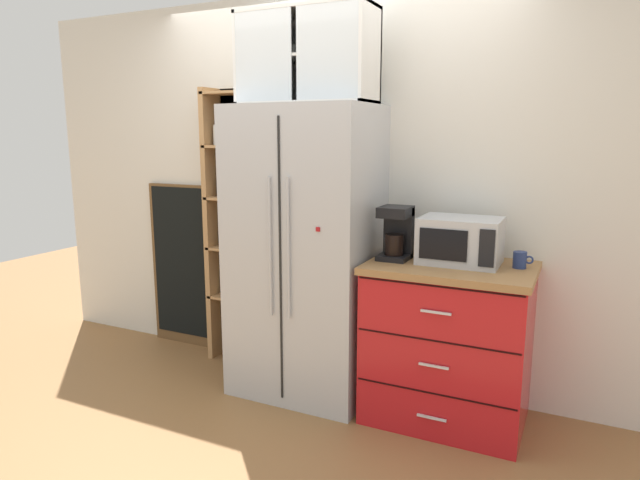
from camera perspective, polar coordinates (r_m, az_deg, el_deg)
The scene contains 12 objects.
ground_plane at distance 3.75m, azimuth -1.65°, elevation -15.14°, with size 10.53×10.53×0.00m, color olive.
wall_back_cream at distance 3.75m, azimuth 1.08°, elevation 5.21°, with size 4.85×0.10×2.55m, color silver.
refrigerator at distance 3.48m, azimuth -1.49°, elevation -1.34°, with size 0.87×0.66×1.82m.
pantry_shelf_column at distance 4.03m, azimuth -8.36°, elevation 1.55°, with size 0.45×0.25×1.96m.
counter_cabinet at distance 3.32m, azimuth 13.06°, elevation -10.24°, with size 0.91×0.64×0.93m.
microwave at distance 3.19m, azimuth 14.30°, elevation -0.05°, with size 0.44×0.33×0.26m.
coffee_maker at distance 3.24m, azimuth 7.90°, elevation 0.78°, with size 0.17×0.20×0.31m.
mug_navy at distance 3.19m, azimuth 19.97°, elevation -1.94°, with size 0.11×0.07×0.09m.
bottle_green at distance 3.11m, azimuth 13.29°, elevation -0.70°, with size 0.06×0.06×0.25m.
bottle_amber at distance 3.20m, azimuth 13.67°, elevation -0.36°, with size 0.07×0.07×0.25m.
upper_cabinet at distance 3.47m, azimuth -1.22°, elevation 18.29°, with size 0.83×0.32×0.55m.
chalkboard_menu at distance 4.44m, azimuth -13.87°, elevation -2.54°, with size 0.60×0.04×1.27m.
Camera 1 is at (1.56, -2.99, 1.64)m, focal length 30.97 mm.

